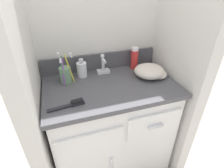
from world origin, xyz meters
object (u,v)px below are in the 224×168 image
Objects in this scene: toothbrush_cup at (65,74)px; soap_dispenser at (82,69)px; hairbrush at (71,104)px; hand_towel at (151,72)px; shaving_cream_can at (134,58)px.

soap_dispenser is at bearing 22.65° from toothbrush_cup.
hand_towel is at bearing 9.00° from hairbrush.
soap_dispenser is 0.34m from hairbrush.
shaving_cream_can is 0.61m from hairbrush.
toothbrush_cup is at bearing -173.25° from shaving_cream_can.
hairbrush is at bearing -109.78° from soap_dispenser.
soap_dispenser is (0.11, 0.05, -0.00)m from toothbrush_cup.
soap_dispenser is 0.48m from hand_towel.
hand_towel is at bearing -10.13° from toothbrush_cup.
soap_dispenser is at bearing 63.10° from hairbrush.
soap_dispenser is 0.68× the size of hairbrush.
hand_towel is (0.57, 0.16, 0.03)m from hairbrush.
toothbrush_cup is at bearing 83.26° from hairbrush.
toothbrush_cup reaches higher than soap_dispenser.
toothbrush_cup is 0.52m from shaving_cream_can.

